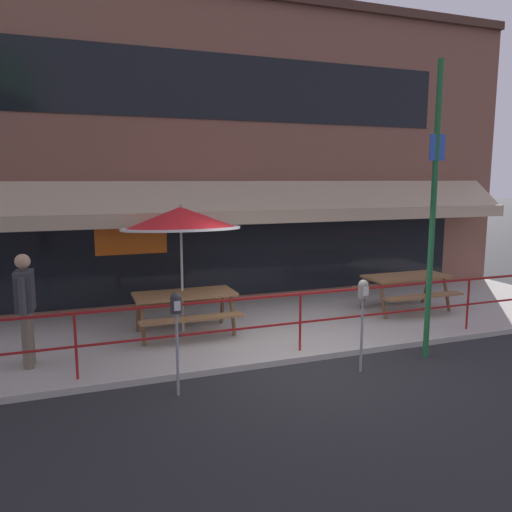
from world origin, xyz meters
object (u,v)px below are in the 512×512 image
picnic_table_centre (406,283)px  pedestrian_walking (26,304)px  picnic_table_left (185,301)px  patio_umbrella_left (181,219)px  parking_meter_near (176,313)px  street_sign_pole (433,211)px  parking_meter_far (363,298)px

picnic_table_centre → pedestrian_walking: pedestrian_walking is taller
picnic_table_left → patio_umbrella_left: patio_umbrella_left is taller
patio_umbrella_left → picnic_table_centre: bearing=-2.4°
pedestrian_walking → parking_meter_near: (1.94, -1.57, 0.09)m
pedestrian_walking → street_sign_pole: (6.04, -1.53, 1.34)m
pedestrian_walking → parking_meter_near: size_ratio=1.20×
picnic_table_left → pedestrian_walking: (-2.54, -0.75, 0.35)m
parking_meter_far → street_sign_pole: size_ratio=0.30×
pedestrian_walking → parking_meter_far: pedestrian_walking is taller
picnic_table_left → patio_umbrella_left: (-0.00, 0.20, 1.47)m
pedestrian_walking → street_sign_pole: bearing=-14.2°
parking_meter_near → street_sign_pole: size_ratio=0.30×
patio_umbrella_left → pedestrian_walking: bearing=-159.6°
picnic_table_left → street_sign_pole: 4.50m
picnic_table_left → parking_meter_far: (2.16, -2.44, 0.44)m
picnic_table_centre → parking_meter_far: parking_meter_far is taller
picnic_table_left → picnic_table_centre: bearing=-0.0°
pedestrian_walking → street_sign_pole: street_sign_pole is taller
patio_umbrella_left → street_sign_pole: 4.29m
picnic_table_centre → pedestrian_walking: (-7.33, -0.74, 0.35)m
parking_meter_near → parking_meter_far: size_ratio=1.00×
picnic_table_left → picnic_table_centre: 4.78m
patio_umbrella_left → street_sign_pole: size_ratio=0.51×
parking_meter_far → street_sign_pole: bearing=7.3°
picnic_table_left → parking_meter_near: parking_meter_near is taller
parking_meter_near → picnic_table_left: bearing=75.4°
patio_umbrella_left → parking_meter_far: patio_umbrella_left is taller
parking_meter_far → parking_meter_near: bearing=177.5°
picnic_table_centre → parking_meter_near: 5.88m
pedestrian_walking → patio_umbrella_left: bearing=20.4°
parking_meter_near → parking_meter_far: 2.77m
picnic_table_left → parking_meter_near: (-0.60, -2.32, 0.44)m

